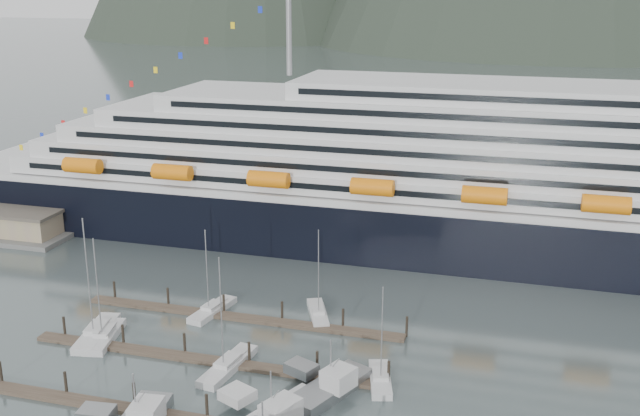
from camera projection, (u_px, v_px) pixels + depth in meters
The scene contains 12 objects.
ground at pixel (230, 378), 91.95m from camera, with size 1600.00×1600.00×0.00m, color #4F5D5E.
cruise_ship at pixel (507, 188), 131.07m from camera, with size 210.00×30.40×50.30m.
dock_near at pixel (155, 413), 84.01m from camera, with size 48.18×2.28×3.20m.
dock_mid at pixel (203, 359), 95.97m from camera, with size 48.18×2.28×3.20m.
dock_far at pixel (241, 317), 107.93m from camera, with size 48.18×2.28×3.20m.
sailboat_a at pixel (105, 337), 101.57m from camera, with size 4.80×10.17×15.48m.
sailboat_b at pixel (97, 334), 102.46m from camera, with size 5.10×11.63×17.99m.
sailboat_d at pixel (228, 366), 93.85m from camera, with size 4.04×11.30×15.88m.
sailboat_e at pixel (213, 310), 109.86m from camera, with size 4.13×9.84×13.60m.
sailboat_g at pixel (318, 314), 108.78m from camera, with size 5.68×9.36×13.96m.
sailboat_h at pixel (380, 380), 90.76m from camera, with size 4.53×8.76×13.34m.
trawler_e at pixel (330, 386), 88.26m from camera, with size 10.50×12.47×7.77m.
Camera 1 is at (33.21, -75.66, 46.78)m, focal length 42.00 mm.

